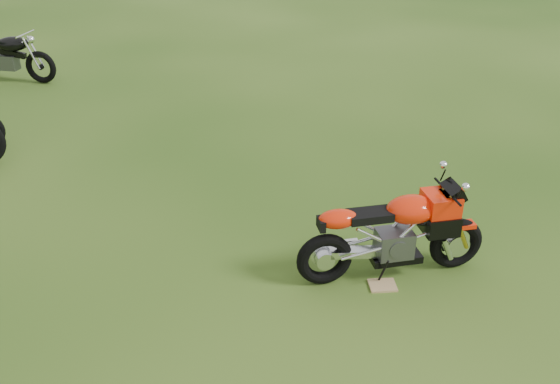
{
  "coord_description": "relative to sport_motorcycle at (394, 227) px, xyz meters",
  "views": [
    {
      "loc": [
        -1.15,
        -5.11,
        3.58
      ],
      "look_at": [
        -0.14,
        0.4,
        0.57
      ],
      "focal_mm": 40.0,
      "sensor_mm": 36.0,
      "label": 1
    }
  ],
  "objects": [
    {
      "name": "sport_motorcycle",
      "position": [
        0.0,
        0.0,
        0.0
      ],
      "size": [
        1.78,
        0.48,
        1.06
      ],
      "primitive_type": null,
      "rotation": [
        0.0,
        0.0,
        0.02
      ],
      "color": "red",
      "rests_on": "ground"
    },
    {
      "name": "vintage_moto_d",
      "position": [
        -4.77,
        6.95,
        -0.06
      ],
      "size": [
        1.82,
        1.08,
        0.95
      ],
      "primitive_type": null,
      "rotation": [
        0.0,
        0.0,
        -0.4
      ],
      "color": "black",
      "rests_on": "ground"
    },
    {
      "name": "ground",
      "position": [
        -0.79,
        0.41,
        -0.53
      ],
      "size": [
        120.0,
        120.0,
        0.0
      ],
      "primitive_type": "plane",
      "color": "#1B3E0D",
      "rests_on": "ground"
    },
    {
      "name": "plywood_board",
      "position": [
        -0.13,
        -0.18,
        -0.52
      ],
      "size": [
        0.27,
        0.23,
        0.02
      ],
      "primitive_type": "cube",
      "rotation": [
        0.0,
        0.0,
        -0.1
      ],
      "color": "tan",
      "rests_on": "ground"
    }
  ]
}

